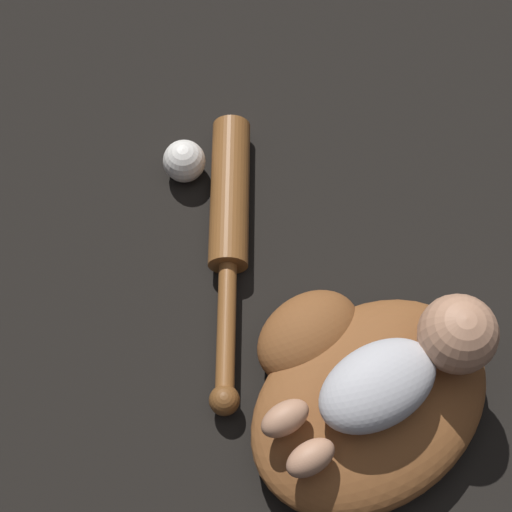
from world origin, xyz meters
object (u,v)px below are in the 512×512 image
Objects in this scene: baseball_glove at (359,392)px; baseball_bat at (229,223)px; baby_figure at (406,367)px; baseball at (184,161)px.

baseball_glove is 1.03× the size of baseball_bat.
baby_figure reaches higher than baseball_bat.
baseball_bat is at bearing 84.31° from baby_figure.
baseball_glove is at bearing -103.12° from baseball.
baby_figure reaches higher than baseball_glove.
baby_figure is at bearing -95.69° from baseball_bat.
baby_figure is 0.52m from baseball.
baseball_glove is 0.34m from baseball_bat.
baseball is at bearing 82.19° from baby_figure.
baseball_bat is 0.14m from baseball.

